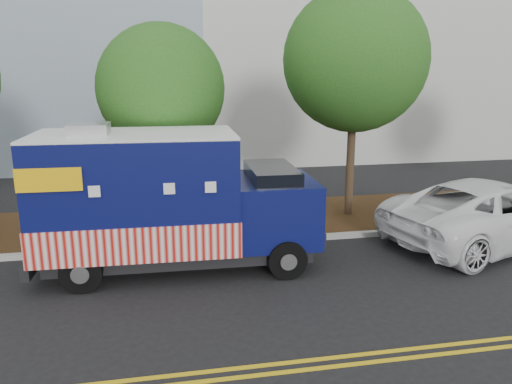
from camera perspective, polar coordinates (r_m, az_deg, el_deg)
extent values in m
plane|color=black|center=(12.55, -9.67, -8.67)|extent=(120.00, 120.00, 0.00)
cube|color=#9E9E99|center=(13.83, -9.84, -6.18)|extent=(120.00, 0.18, 0.15)
cube|color=black|center=(15.82, -10.01, -3.60)|extent=(120.00, 4.00, 0.15)
cube|color=gold|center=(8.60, -8.85, -19.95)|extent=(120.00, 0.10, 0.01)
cube|color=gold|center=(8.39, -8.78, -20.90)|extent=(120.00, 0.10, 0.01)
cylinder|color=#38281C|center=(15.12, -10.35, 1.77)|extent=(0.26, 0.26, 3.31)
sphere|color=#185718|center=(14.80, -10.79, 11.55)|extent=(3.66, 3.66, 3.66)
cylinder|color=#38281C|center=(16.29, 10.75, 3.74)|extent=(0.26, 0.26, 3.94)
sphere|color=#185718|center=(16.05, 11.26, 14.61)|extent=(4.42, 4.42, 4.42)
cube|color=black|center=(12.51, -8.49, -6.42)|extent=(6.20, 2.25, 0.31)
cube|color=#0A0F49|center=(12.11, -13.42, 0.15)|extent=(4.67, 2.65, 2.63)
cube|color=#B7110B|center=(12.36, -13.18, -4.05)|extent=(4.72, 2.72, 0.82)
cube|color=white|center=(11.88, -13.78, 6.43)|extent=(4.67, 2.65, 0.07)
cube|color=#B7B7BA|center=(11.98, -18.56, 6.85)|extent=(0.90, 0.90, 0.24)
cube|color=#0A0F49|center=(12.46, 2.00, -1.97)|extent=(2.04, 2.41, 1.53)
cube|color=black|center=(12.27, 1.78, 1.32)|extent=(1.16, 2.17, 0.71)
cube|color=black|center=(12.83, 6.42, -3.97)|extent=(0.15, 2.19, 0.33)
cube|color=black|center=(12.93, -23.58, -6.65)|extent=(0.27, 2.47, 0.31)
cube|color=#B7B7BA|center=(12.50, -24.11, -0.03)|extent=(0.10, 1.97, 2.08)
cube|color=#B7B7BA|center=(13.35, -11.66, 1.74)|extent=(1.97, 0.10, 1.21)
cube|color=yellow|center=(10.98, -22.63, 1.27)|extent=(1.32, 0.06, 0.49)
cube|color=yellow|center=(13.48, -20.19, 3.66)|extent=(1.32, 0.06, 0.49)
cylinder|color=black|center=(11.73, 3.57, -7.70)|extent=(0.93, 0.33, 0.92)
cylinder|color=black|center=(13.79, 1.51, -4.33)|extent=(0.93, 0.33, 0.92)
cylinder|color=black|center=(11.67, -19.34, -8.62)|extent=(0.93, 0.33, 0.92)
cylinder|color=black|center=(13.74, -17.79, -5.09)|extent=(0.93, 0.33, 0.92)
imported|color=white|center=(15.37, 25.47, -2.10)|extent=(7.01, 4.54, 1.79)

